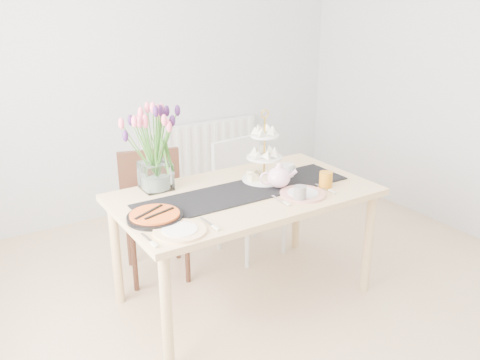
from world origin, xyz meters
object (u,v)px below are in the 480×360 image
chair_brown (153,204)px  teapot (279,177)px  plate_right (303,194)px  dining_table (245,203)px  tart_tin (155,217)px  radiator (201,153)px  mug_grey (300,194)px  chair_white (245,188)px  cream_jug (287,171)px  tulip_vase (153,135)px  mug_orange (326,180)px  cake_stand (264,163)px  plate_left (180,231)px

chair_brown → teapot: bearing=-37.3°
plate_right → dining_table: bearing=138.5°
chair_brown → tart_tin: size_ratio=2.86×
radiator → tart_tin: bearing=-124.7°
mug_grey → chair_brown: bearing=79.7°
chair_brown → plate_right: size_ratio=3.11×
chair_white → teapot: (-0.17, -0.64, 0.32)m
cream_jug → mug_grey: 0.42m
radiator → plate_right: plate_right is taller
teapot → radiator: bearing=96.6°
radiator → tulip_vase: bearing=-127.3°
mug_orange → cake_stand: bearing=91.8°
tart_tin → plate_right: (0.91, -0.16, -0.01)m
dining_table → cake_stand: cake_stand is taller
cake_stand → mug_grey: 0.40m
chair_brown → mug_grey: chair_brown is taller
tulip_vase → cake_stand: tulip_vase is taller
chair_brown → chair_white: chair_brown is taller
tart_tin → mug_grey: 0.86m
cake_stand → teapot: cake_stand is taller
radiator → mug_orange: mug_orange is taller
cream_jug → plate_left: 1.05m
chair_brown → chair_white: 0.73m
dining_table → mug_orange: (0.48, -0.21, 0.13)m
dining_table → tulip_vase: tulip_vase is taller
dining_table → cake_stand: (0.21, 0.10, 0.20)m
dining_table → mug_orange: 0.54m
mug_grey → plate_left: (-0.79, 0.00, -0.04)m
mug_grey → cake_stand: bearing=47.9°
mug_orange → plate_left: 1.08m
mug_orange → plate_left: (-1.07, -0.09, -0.04)m
cake_stand → teapot: (0.00, -0.16, -0.05)m
plate_left → chair_brown: bearing=75.4°
radiator → teapot: 1.86m
radiator → teapot: size_ratio=5.07×
cake_stand → tulip_vase: bearing=159.7°
teapot → chair_brown: bearing=146.6°
chair_brown → radiator: bearing=63.1°
teapot → cream_jug: size_ratio=2.64×
cream_jug → mug_grey: size_ratio=0.98×
cake_stand → plate_right: cake_stand is taller
dining_table → chair_white: bearing=56.9°
cake_stand → plate_right: bearing=-80.4°
mug_orange → plate_left: mug_orange is taller
mug_grey → radiator: bearing=38.9°
teapot → tart_tin: 0.85m
dining_table → mug_orange: mug_orange is taller
radiator → dining_table: 1.83m
radiator → mug_grey: (-0.41, -2.01, 0.35)m
cream_jug → plate_left: size_ratio=0.32×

